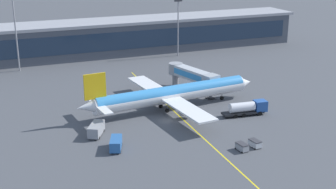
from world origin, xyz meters
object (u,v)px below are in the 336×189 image
at_px(crew_van, 116,143).
at_px(baggage_cart_1, 255,143).
at_px(fuel_tanker, 248,108).
at_px(lavatory_truck, 96,129).
at_px(baggage_cart_0, 242,147).
at_px(main_airliner, 172,94).

xyz_separation_m(crew_van, baggage_cart_1, (25.78, -9.25, -0.53)).
height_order(fuel_tanker, baggage_cart_1, fuel_tanker).
height_order(fuel_tanker, lavatory_truck, fuel_tanker).
bearing_deg(baggage_cart_0, crew_van, 156.88).
xyz_separation_m(fuel_tanker, lavatory_truck, (-35.64, 1.69, -0.32)).
xyz_separation_m(fuel_tanker, baggage_cart_0, (-11.26, -16.50, -0.96)).
bearing_deg(fuel_tanker, baggage_cart_0, -124.32).
relative_size(fuel_tanker, baggage_cart_0, 3.89).
relative_size(main_airliner, baggage_cart_1, 16.68).
height_order(crew_van, baggage_cart_0, crew_van).
bearing_deg(crew_van, baggage_cart_1, -19.73).
bearing_deg(baggage_cart_1, fuel_tanker, 63.32).
height_order(main_airliner, baggage_cart_1, main_airliner).
distance_m(fuel_tanker, baggage_cart_1, 18.04).
height_order(main_airliner, crew_van, main_airliner).
height_order(fuel_tanker, baggage_cart_0, fuel_tanker).
xyz_separation_m(main_airliner, fuel_tanker, (14.85, -10.56, -2.05)).
xyz_separation_m(main_airliner, baggage_cart_0, (3.59, -27.05, -3.01)).
bearing_deg(main_airliner, lavatory_truck, -156.91).
bearing_deg(baggage_cart_0, fuel_tanker, 55.68).
distance_m(fuel_tanker, lavatory_truck, 35.69).
bearing_deg(crew_van, lavatory_truck, 101.74).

